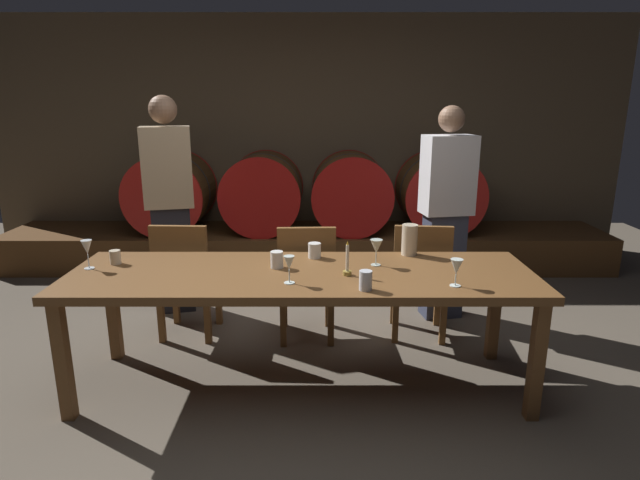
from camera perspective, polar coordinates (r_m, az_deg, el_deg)
ground_plane at (r=3.31m, az=-2.83°, el=-16.26°), size 9.05×9.05×0.00m
back_wall at (r=5.96m, az=-1.60°, el=10.97°), size 6.96×0.24×2.59m
barrel_shelf at (r=5.61m, az=-1.65°, el=-0.77°), size 6.26×0.90×0.38m
wine_barrel_far_left at (r=5.69m, az=-15.99°, el=4.98°), size 0.81×0.77×0.81m
wine_barrel_center_left at (r=5.51m, az=-6.34°, el=5.16°), size 0.81×0.77×0.81m
wine_barrel_center_right at (r=5.49m, az=3.24°, el=5.18°), size 0.81×0.77×0.81m
wine_barrel_far_right at (r=5.62m, az=12.67°, el=5.07°), size 0.81×0.77×0.81m
dining_table at (r=3.10m, az=-2.15°, el=-4.60°), size 2.73×0.83×0.74m
chair_left at (r=3.93m, az=-14.55°, el=-3.69°), size 0.42×0.42×0.88m
chair_center at (r=3.76m, az=-1.59°, el=-4.06°), size 0.42×0.42×0.88m
chair_right at (r=3.86m, az=10.73°, el=-3.78°), size 0.44×0.44×0.88m
guest_left at (r=4.39m, az=-16.14°, el=3.79°), size 0.43×0.32×1.75m
guest_right at (r=4.22m, az=13.41°, el=2.89°), size 0.42×0.30×1.68m
candle_center at (r=3.01m, az=2.87°, el=-2.81°), size 0.05×0.05×0.21m
pitcher at (r=3.44m, az=9.60°, el=0.03°), size 0.10×0.10×0.20m
wine_glass_far_left at (r=3.39m, az=-24.15°, el=-0.84°), size 0.06×0.06×0.18m
wine_glass_center_left at (r=2.86m, az=-3.50°, el=-2.62°), size 0.06×0.06×0.16m
wine_glass_center_right at (r=3.18m, az=6.03°, el=-0.77°), size 0.08×0.08×0.16m
wine_glass_far_right at (r=2.91m, az=14.52°, el=-2.90°), size 0.07×0.07×0.15m
cup_far_left at (r=3.45m, az=-21.51°, el=-1.76°), size 0.07×0.07×0.09m
cup_center_left at (r=3.15m, az=-4.83°, el=-2.15°), size 0.08×0.08×0.10m
cup_center_right at (r=3.34m, az=-0.71°, el=-1.14°), size 0.08×0.08×0.10m
cup_far_right at (r=2.79m, az=4.87°, el=-4.40°), size 0.07×0.07×0.11m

